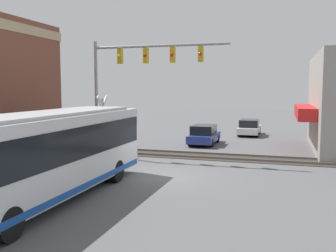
{
  "coord_description": "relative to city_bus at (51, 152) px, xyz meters",
  "views": [
    {
      "loc": [
        -16.7,
        -5.44,
        4.21
      ],
      "look_at": [
        5.18,
        1.28,
        1.93
      ],
      "focal_mm": 40.0,
      "sensor_mm": 36.0,
      "label": 1
    }
  ],
  "objects": [
    {
      "name": "parked_car_white",
      "position": [
        22.58,
        -5.4,
        -1.18
      ],
      "size": [
        4.47,
        1.82,
        1.44
      ],
      "color": "silver",
      "rests_on": "ground"
    },
    {
      "name": "city_bus",
      "position": [
        0.0,
        0.0,
        0.0
      ],
      "size": [
        10.98,
        2.59,
        3.35
      ],
      "color": "silver",
      "rests_on": "ground"
    },
    {
      "name": "crossing_signal",
      "position": [
        9.12,
        2.49,
        0.45
      ],
      "size": [
        1.41,
        1.18,
        3.81
      ],
      "color": "gray",
      "rests_on": "ground"
    },
    {
      "name": "ground_plane",
      "position": [
        4.8,
        -2.8,
        -1.85
      ],
      "size": [
        120.0,
        120.0,
        0.0
      ],
      "primitive_type": "plane",
      "color": "#565659"
    },
    {
      "name": "parked_car_blue",
      "position": [
        15.79,
        -2.6,
        -1.16
      ],
      "size": [
        4.29,
        1.82,
        1.49
      ],
      "color": "navy",
      "rests_on": "ground"
    },
    {
      "name": "rail_track_near",
      "position": [
        10.8,
        -2.8,
        -1.82
      ],
      "size": [
        2.6,
        60.0,
        0.15
      ],
      "color": "#332D28",
      "rests_on": "ground"
    },
    {
      "name": "traffic_signal_gantry",
      "position": [
        9.31,
        0.27,
        3.57
      ],
      "size": [
        0.42,
        8.45,
        7.13
      ],
      "color": "gray",
      "rests_on": "ground"
    }
  ]
}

